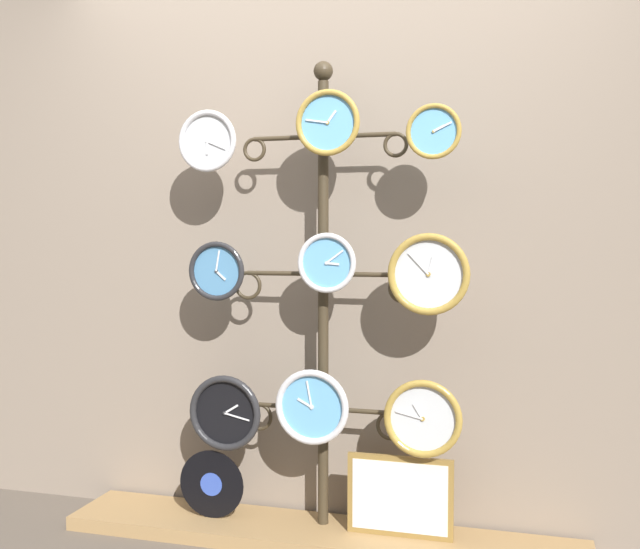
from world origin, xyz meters
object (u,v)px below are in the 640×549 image
object	(u,v)px
clock_middle_left	(217,271)
clock_bottom_right	(423,419)
clock_top_left	(208,141)
clock_middle_center	(327,263)
clock_bottom_left	(225,413)
picture_frame	(400,496)
display_stand	(323,349)
clock_top_center	(328,123)
clock_bottom_center	(312,407)
vinyl_record	(211,484)
clock_top_right	(434,132)
clock_middle_right	(429,274)

from	to	relation	value
clock_middle_left	clock_bottom_right	size ratio (longest dim) A/B	0.81
clock_top_left	clock_middle_center	size ratio (longest dim) A/B	1.06
clock_bottom_left	picture_frame	size ratio (longest dim) A/B	0.75
clock_middle_center	clock_bottom_left	size ratio (longest dim) A/B	0.76
display_stand	clock_top_center	xyz separation A→B (m)	(0.04, -0.09, 0.93)
clock_bottom_center	clock_middle_left	bearing A→B (deg)	177.46
vinyl_record	clock_top_right	bearing A→B (deg)	-1.57
clock_top_right	clock_middle_left	size ratio (longest dim) A/B	0.85
clock_middle_center	clock_bottom_right	bearing A→B (deg)	-1.24
display_stand	clock_middle_left	xyz separation A→B (m)	(-0.45, -0.08, 0.33)
clock_bottom_center	picture_frame	bearing A→B (deg)	7.87
clock_middle_right	vinyl_record	bearing A→B (deg)	179.44
clock_top_right	clock_middle_left	distance (m)	1.07
clock_top_center	vinyl_record	world-z (taller)	clock_top_center
clock_middle_left	vinyl_record	distance (m)	0.93
clock_top_left	clock_bottom_right	distance (m)	1.45
clock_middle_left	picture_frame	bearing A→B (deg)	2.22
clock_top_left	clock_middle_right	xyz separation A→B (m)	(0.93, 0.01, -0.55)
clock_bottom_center	vinyl_record	size ratio (longest dim) A/B	1.06
clock_middle_center	vinyl_record	bearing A→B (deg)	179.32
display_stand	clock_top_center	distance (m)	0.94
display_stand	clock_middle_right	xyz separation A→B (m)	(0.45, -0.08, 0.33)
clock_bottom_left	clock_top_left	bearing A→B (deg)	-175.36
clock_top_right	clock_bottom_center	xyz separation A→B (m)	(-0.49, -0.00, -1.11)
clock_middle_right	picture_frame	size ratio (longest dim) A/B	0.75
display_stand	vinyl_record	bearing A→B (deg)	-171.37
clock_top_left	vinyl_record	bearing A→B (deg)	101.61
clock_middle_right	clock_bottom_center	world-z (taller)	clock_middle_right
clock_top_center	clock_bottom_right	size ratio (longest dim) A/B	0.85
clock_middle_right	clock_bottom_center	xyz separation A→B (m)	(-0.47, -0.02, -0.55)
clock_middle_right	clock_middle_left	bearing A→B (deg)	179.99
clock_top_right	clock_middle_center	xyz separation A→B (m)	(-0.43, 0.02, -0.51)
clock_top_center	picture_frame	size ratio (longest dim) A/B	0.62
clock_top_left	picture_frame	distance (m)	1.67
display_stand	clock_bottom_center	bearing A→B (deg)	-100.60
clock_top_center	clock_middle_right	bearing A→B (deg)	0.91
clock_middle_left	picture_frame	size ratio (longest dim) A/B	0.58
clock_middle_right	picture_frame	world-z (taller)	clock_middle_right
display_stand	clock_bottom_right	world-z (taller)	display_stand
clock_middle_left	picture_frame	distance (m)	1.20
clock_top_right	clock_middle_right	distance (m)	0.55
display_stand	clock_bottom_center	xyz separation A→B (m)	(-0.02, -0.10, -0.23)
picture_frame	clock_bottom_right	bearing A→B (deg)	-20.49
display_stand	vinyl_record	distance (m)	0.78
clock_top_center	clock_bottom_left	bearing A→B (deg)	179.80
clock_top_left	clock_top_right	bearing A→B (deg)	-0.39
clock_bottom_left	clock_bottom_right	bearing A→B (deg)	-0.05
display_stand	picture_frame	size ratio (longest dim) A/B	4.62
clock_middle_right	vinyl_record	xyz separation A→B (m)	(-0.94, 0.01, -0.93)
picture_frame	clock_middle_left	bearing A→B (deg)	-177.78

